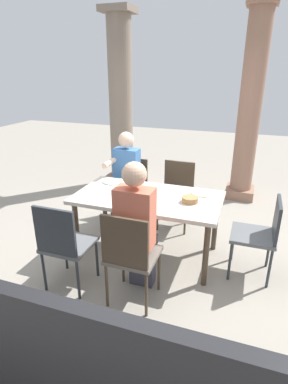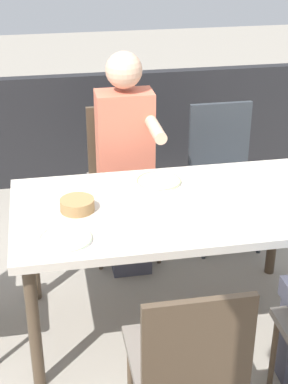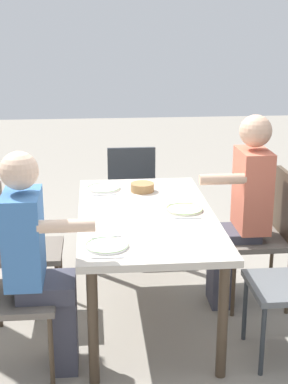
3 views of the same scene
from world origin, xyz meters
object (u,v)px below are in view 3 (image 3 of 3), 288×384
Objects in this scene: chair_mid_north at (17,243)px; chair_head_east at (133,191)px; diner_woman_green at (243,206)px; plate_2 at (104,188)px; diner_man_white at (37,258)px; bread_basket at (142,187)px; plate_1 at (184,209)px; chair_west_north at (3,290)px; plate_0 at (107,246)px; chair_mid_south at (268,229)px; dining_table at (146,223)px.

chair_mid_north is 1.01× the size of chair_head_east.
chair_mid_north is 1.39m from chair_head_east.
plate_2 is (0.43, 0.94, 0.02)m from diner_woman_green.
diner_woman_green is at bearing -90.10° from chair_mid_north.
bread_basket is (1.03, -0.67, 0.08)m from diner_man_white.
chair_head_east is at bearing 11.85° from plate_1.
plate_1 is (0.57, -0.91, 0.06)m from diner_man_white.
chair_west_north is at bearing 154.31° from chair_head_east.
plate_1 is at bearing -42.39° from plate_0.
plate_0 is at bearing 179.56° from plate_2.
bread_basket is (1.03, -0.87, 0.27)m from chair_west_north.
diner_woman_green is 1.03m from plate_2.
chair_mid_south reaches higher than plate_0.
plate_2 is at bearing 74.62° from bread_basket.
bread_basket is (-0.75, -0.02, 0.26)m from chair_head_east.
chair_west_north is at bearing 111.60° from chair_mid_south.
chair_mid_north is 3.70× the size of plate_0.
diner_man_white reaches higher than chair_mid_south.
plate_1 is 0.52m from bread_basket.
dining_table is at bearing 93.96° from plate_1.
chair_west_north is 1.68m from diner_woman_green.
dining_table is 1.20× the size of diner_woman_green.
chair_head_east is at bearing 0.00° from dining_table.
diner_woman_green is 5.60× the size of plate_1.
chair_head_east reaches higher than bread_basket.
dining_table is at bearing -49.81° from diner_man_white.
dining_table is 1.70× the size of chair_mid_south.
diner_man_white is at bearing -163.55° from chair_mid_north.
diner_man_white is 5.36× the size of plate_2.
diner_man_white reaches higher than chair_mid_north.
chair_mid_south is at bearing -58.83° from plate_0.
chair_west_north reaches higher than plate_0.
plate_1 is (-0.11, -1.11, 0.24)m from chair_mid_north.
diner_woman_green is at bearing 90.86° from chair_mid_south.
diner_man_white is at bearing -90.86° from chair_west_north.
plate_2 is (0.55, 0.26, 0.08)m from dining_table.
bread_basket is at bearing -178.59° from chair_head_east.
chair_mid_south is 0.74× the size of diner_man_white.
chair_mid_north reaches higher than plate_0.
dining_table is 6.71× the size of plate_2.
diner_woman_green reaches higher than chair_west_north.
chair_west_north is at bearing 117.17° from plate_1.
chair_mid_south is 0.26m from diner_woman_green.
chair_head_east is 5.13× the size of bread_basket.
diner_man_white is 7.59× the size of bread_basket.
bread_basket is at bearing -68.25° from chair_mid_north.
diner_man_white is 5.36× the size of plate_1.
chair_mid_north is 3.68× the size of plate_1.
dining_table is 0.88m from chair_mid_south.
chair_head_east is 3.62× the size of plate_1.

